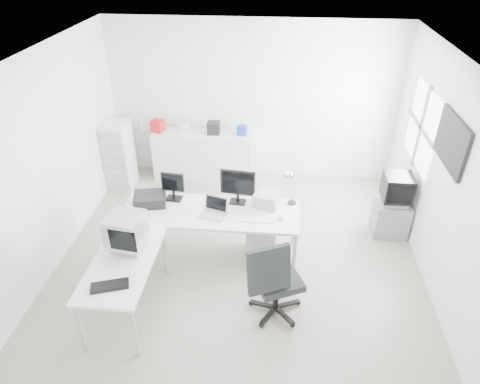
# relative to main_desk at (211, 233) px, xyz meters

# --- Properties ---
(floor) EXTENTS (5.00, 5.00, 0.01)m
(floor) POSITION_rel_main_desk_xyz_m (0.39, -0.07, -0.38)
(floor) COLOR #BBB4A8
(floor) RESTS_ON ground
(ceiling) EXTENTS (5.00, 5.00, 0.01)m
(ceiling) POSITION_rel_main_desk_xyz_m (0.39, -0.07, 2.42)
(ceiling) COLOR white
(ceiling) RESTS_ON back_wall
(back_wall) EXTENTS (5.00, 0.02, 2.80)m
(back_wall) POSITION_rel_main_desk_xyz_m (0.39, 2.43, 1.02)
(back_wall) COLOR white
(back_wall) RESTS_ON floor
(left_wall) EXTENTS (0.02, 5.00, 2.80)m
(left_wall) POSITION_rel_main_desk_xyz_m (-2.11, -0.07, 1.02)
(left_wall) COLOR white
(left_wall) RESTS_ON floor
(right_wall) EXTENTS (0.02, 5.00, 2.80)m
(right_wall) POSITION_rel_main_desk_xyz_m (2.89, -0.07, 1.02)
(right_wall) COLOR white
(right_wall) RESTS_ON floor
(window) EXTENTS (0.02, 1.20, 1.10)m
(window) POSITION_rel_main_desk_xyz_m (2.87, 1.13, 1.23)
(window) COLOR white
(window) RESTS_ON right_wall
(wall_picture) EXTENTS (0.04, 0.90, 0.60)m
(wall_picture) POSITION_rel_main_desk_xyz_m (2.86, 0.03, 1.52)
(wall_picture) COLOR black
(wall_picture) RESTS_ON right_wall
(main_desk) EXTENTS (2.40, 0.80, 0.75)m
(main_desk) POSITION_rel_main_desk_xyz_m (0.00, 0.00, 0.00)
(main_desk) COLOR silver
(main_desk) RESTS_ON floor
(side_desk) EXTENTS (0.70, 1.40, 0.75)m
(side_desk) POSITION_rel_main_desk_xyz_m (-0.85, -1.10, 0.00)
(side_desk) COLOR silver
(side_desk) RESTS_ON floor
(drawer_pedestal) EXTENTS (0.40, 0.50, 0.60)m
(drawer_pedestal) POSITION_rel_main_desk_xyz_m (0.70, 0.05, -0.08)
(drawer_pedestal) COLOR silver
(drawer_pedestal) RESTS_ON floor
(inkjet_printer) EXTENTS (0.49, 0.42, 0.15)m
(inkjet_printer) POSITION_rel_main_desk_xyz_m (-0.85, 0.10, 0.45)
(inkjet_printer) COLOR black
(inkjet_printer) RESTS_ON main_desk
(lcd_monitor_small) EXTENTS (0.33, 0.21, 0.40)m
(lcd_monitor_small) POSITION_rel_main_desk_xyz_m (-0.55, 0.25, 0.57)
(lcd_monitor_small) COLOR black
(lcd_monitor_small) RESTS_ON main_desk
(lcd_monitor_large) EXTENTS (0.49, 0.24, 0.49)m
(lcd_monitor_large) POSITION_rel_main_desk_xyz_m (0.35, 0.25, 0.62)
(lcd_monitor_large) COLOR black
(lcd_monitor_large) RESTS_ON main_desk
(laptop) EXTENTS (0.36, 0.37, 0.19)m
(laptop) POSITION_rel_main_desk_xyz_m (0.05, -0.10, 0.47)
(laptop) COLOR #B7B7BA
(laptop) RESTS_ON main_desk
(white_keyboard) EXTENTS (0.40, 0.13, 0.02)m
(white_keyboard) POSITION_rel_main_desk_xyz_m (0.65, -0.15, 0.38)
(white_keyboard) COLOR silver
(white_keyboard) RESTS_ON main_desk
(white_mouse) EXTENTS (0.06, 0.06, 0.06)m
(white_mouse) POSITION_rel_main_desk_xyz_m (0.95, -0.10, 0.41)
(white_mouse) COLOR silver
(white_mouse) RESTS_ON main_desk
(laser_printer) EXTENTS (0.39, 0.36, 0.19)m
(laser_printer) POSITION_rel_main_desk_xyz_m (0.75, 0.22, 0.47)
(laser_printer) COLOR #A0A0A0
(laser_printer) RESTS_ON main_desk
(desk_lamp) EXTENTS (0.20, 0.20, 0.51)m
(desk_lamp) POSITION_rel_main_desk_xyz_m (1.10, 0.30, 0.63)
(desk_lamp) COLOR silver
(desk_lamp) RESTS_ON main_desk
(crt_monitor) EXTENTS (0.42, 0.42, 0.43)m
(crt_monitor) POSITION_rel_main_desk_xyz_m (-0.85, -0.85, 0.59)
(crt_monitor) COLOR #B7B7BA
(crt_monitor) RESTS_ON side_desk
(black_keyboard) EXTENTS (0.43, 0.28, 0.03)m
(black_keyboard) POSITION_rel_main_desk_xyz_m (-0.85, -1.50, 0.39)
(black_keyboard) COLOR black
(black_keyboard) RESTS_ON side_desk
(office_chair) EXTENTS (0.88, 0.88, 1.15)m
(office_chair) POSITION_rel_main_desk_xyz_m (0.93, -0.98, 0.20)
(office_chair) COLOR #242628
(office_chair) RESTS_ON floor
(tv_cabinet) EXTENTS (0.50, 0.41, 0.55)m
(tv_cabinet) POSITION_rel_main_desk_xyz_m (2.61, 0.75, -0.10)
(tv_cabinet) COLOR gray
(tv_cabinet) RESTS_ON floor
(crt_tv) EXTENTS (0.50, 0.48, 0.45)m
(crt_tv) POSITION_rel_main_desk_xyz_m (2.61, 0.75, 0.40)
(crt_tv) COLOR black
(crt_tv) RESTS_ON tv_cabinet
(sideboard) EXTENTS (1.80, 0.45, 0.90)m
(sideboard) POSITION_rel_main_desk_xyz_m (-0.47, 2.17, 0.08)
(sideboard) COLOR silver
(sideboard) RESTS_ON floor
(clutter_box_a) EXTENTS (0.25, 0.24, 0.21)m
(clutter_box_a) POSITION_rel_main_desk_xyz_m (-1.27, 2.17, 0.63)
(clutter_box_a) COLOR red
(clutter_box_a) RESTS_ON sideboard
(clutter_box_b) EXTENTS (0.16, 0.14, 0.15)m
(clutter_box_b) POSITION_rel_main_desk_xyz_m (-0.77, 2.17, 0.60)
(clutter_box_b) COLOR silver
(clutter_box_b) RESTS_ON sideboard
(clutter_box_c) EXTENTS (0.22, 0.20, 0.21)m
(clutter_box_c) POSITION_rel_main_desk_xyz_m (-0.27, 2.17, 0.63)
(clutter_box_c) COLOR black
(clutter_box_c) RESTS_ON sideboard
(clutter_box_d) EXTENTS (0.19, 0.17, 0.16)m
(clutter_box_d) POSITION_rel_main_desk_xyz_m (0.23, 2.17, 0.61)
(clutter_box_d) COLOR #1A38BA
(clutter_box_d) RESTS_ON sideboard
(clutter_bottle) EXTENTS (0.07, 0.07, 0.22)m
(clutter_bottle) POSITION_rel_main_desk_xyz_m (-1.57, 2.21, 0.64)
(clutter_bottle) COLOR silver
(clutter_bottle) RESTS_ON sideboard
(filing_cabinet) EXTENTS (0.42, 0.50, 1.19)m
(filing_cabinet) POSITION_rel_main_desk_xyz_m (-1.89, 1.76, 0.22)
(filing_cabinet) COLOR silver
(filing_cabinet) RESTS_ON floor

